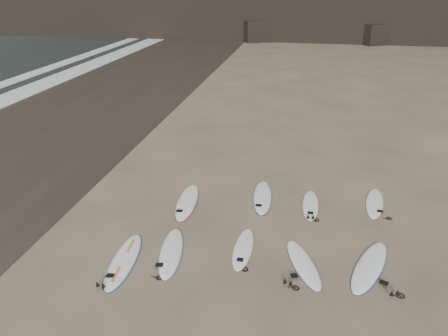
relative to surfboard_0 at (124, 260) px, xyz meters
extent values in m
plane|color=#897559|center=(3.98, 1.27, -0.05)|extent=(240.00, 240.00, 0.00)
cube|color=#383026|center=(-9.02, 11.27, -0.05)|extent=(12.00, 200.00, 0.01)
cube|color=black|center=(11.98, 46.27, 1.11)|extent=(4.23, 4.46, 2.33)
cube|color=black|center=(-2.02, 46.27, 1.20)|extent=(4.49, 4.76, 2.49)
ellipsoid|color=white|center=(0.00, 0.00, 0.00)|extent=(0.90, 2.78, 0.10)
ellipsoid|color=white|center=(1.19, 0.65, 0.00)|extent=(1.06, 2.65, 0.09)
ellipsoid|color=white|center=(3.24, 1.24, -0.01)|extent=(0.53, 2.22, 0.08)
ellipsoid|color=white|center=(5.00, 0.80, -0.01)|extent=(1.36, 2.45, 0.09)
ellipsoid|color=white|center=(6.82, 1.01, 0.00)|extent=(1.60, 2.82, 0.10)
ellipsoid|color=white|center=(0.84, 3.74, 0.00)|extent=(0.90, 2.81, 0.10)
ellipsoid|color=white|center=(3.45, 4.61, 0.00)|extent=(0.86, 2.71, 0.10)
ellipsoid|color=white|center=(5.18, 4.33, -0.01)|extent=(0.55, 2.27, 0.08)
ellipsoid|color=white|center=(7.42, 4.90, -0.01)|extent=(0.91, 2.43, 0.09)
camera|label=1|loc=(4.69, -9.54, 7.39)|focal=35.00mm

